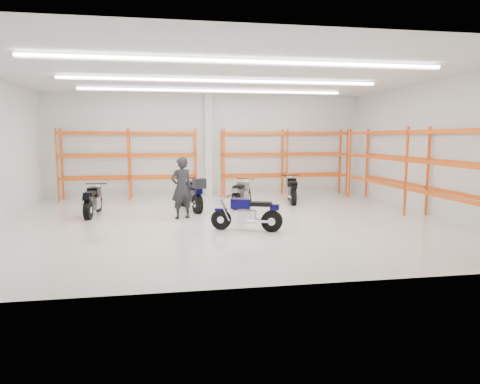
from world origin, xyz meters
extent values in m
plane|color=silver|center=(0.00, 0.00, 0.00)|extent=(14.00, 14.00, 0.00)
cube|color=white|center=(0.00, 6.00, 2.25)|extent=(14.00, 0.02, 4.50)
cube|color=white|center=(0.00, -6.00, 2.25)|extent=(14.00, 0.02, 4.50)
cube|color=white|center=(7.00, 0.00, 2.25)|extent=(0.02, 12.00, 4.50)
cube|color=white|center=(0.00, 0.00, 4.50)|extent=(14.00, 12.00, 0.02)
cube|color=white|center=(0.00, -3.00, 4.40)|extent=(10.00, 0.22, 0.10)
cube|color=white|center=(0.00, 0.50, 4.40)|extent=(10.00, 0.22, 0.10)
cube|color=white|center=(0.00, 3.50, 4.40)|extent=(10.00, 0.22, 0.10)
cylinder|color=black|center=(-0.32, -1.16, 0.29)|extent=(0.59, 0.31, 0.59)
cylinder|color=black|center=(1.05, -1.67, 0.30)|extent=(0.63, 0.38, 0.61)
cylinder|color=silver|center=(-0.32, -1.16, 0.29)|extent=(0.23, 0.20, 0.20)
cylinder|color=silver|center=(1.05, -1.67, 0.30)|extent=(0.27, 0.26, 0.21)
cube|color=#0A073D|center=(-0.32, -1.16, 0.59)|extent=(0.38, 0.26, 0.06)
cube|color=#B7B7BC|center=(0.39, -1.43, 0.41)|extent=(0.60, 0.51, 0.37)
cube|color=#A5A5AA|center=(0.74, -1.56, 0.31)|extent=(0.68, 0.35, 0.08)
cube|color=#0A073D|center=(0.23, -1.37, 0.78)|extent=(0.63, 0.50, 0.27)
cube|color=black|center=(0.74, -1.56, 0.78)|extent=(0.71, 0.50, 0.12)
cube|color=#0A073D|center=(1.12, -1.70, 0.70)|extent=(0.31, 0.29, 0.16)
cylinder|color=black|center=(-0.08, -1.25, 1.00)|extent=(0.27, 0.65, 0.04)
sphere|color=silver|center=(-0.36, -1.15, 0.84)|extent=(0.19, 0.19, 0.19)
cylinder|color=silver|center=(0.72, -1.72, 0.31)|extent=(0.72, 0.34, 0.09)
cylinder|color=black|center=(-4.26, 2.53, 0.30)|extent=(0.16, 0.61, 0.61)
cylinder|color=black|center=(-4.36, 1.02, 0.31)|extent=(0.22, 0.64, 0.63)
cylinder|color=silver|center=(-4.26, 2.53, 0.30)|extent=(0.15, 0.21, 0.20)
cylinder|color=silver|center=(-4.36, 1.02, 0.31)|extent=(0.22, 0.24, 0.22)
cube|color=black|center=(-4.26, 2.53, 0.61)|extent=(0.18, 0.37, 0.06)
cube|color=#B7B7BC|center=(-4.31, 1.74, 0.42)|extent=(0.40, 0.55, 0.38)
cube|color=#A5A5AA|center=(-4.34, 1.36, 0.32)|extent=(0.17, 0.71, 0.08)
cube|color=black|center=(-4.30, 1.92, 0.81)|extent=(0.38, 0.59, 0.28)
cube|color=black|center=(-4.34, 1.36, 0.81)|extent=(0.35, 0.69, 0.12)
cube|color=black|center=(-4.36, 0.94, 0.73)|extent=(0.24, 0.28, 0.16)
cylinder|color=black|center=(-4.27, 2.27, 1.03)|extent=(0.71, 0.08, 0.04)
sphere|color=silver|center=(-4.25, 2.57, 0.87)|extent=(0.19, 0.19, 0.19)
cylinder|color=silver|center=(-4.50, 1.33, 0.32)|extent=(0.14, 0.76, 0.09)
cylinder|color=black|center=(-1.23, 3.16, 0.33)|extent=(0.30, 0.67, 0.66)
cylinder|color=black|center=(-0.81, 1.57, 0.34)|extent=(0.37, 0.71, 0.68)
cylinder|color=silver|center=(-1.23, 3.16, 0.33)|extent=(0.21, 0.25, 0.22)
cylinder|color=silver|center=(-0.81, 1.57, 0.34)|extent=(0.27, 0.29, 0.24)
cube|color=#040438|center=(-1.23, 3.16, 0.66)|extent=(0.26, 0.42, 0.07)
cube|color=#B7B7BC|center=(-1.01, 2.33, 0.46)|extent=(0.53, 0.65, 0.42)
cube|color=#A5A5AA|center=(-0.90, 1.93, 0.35)|extent=(0.33, 0.78, 0.09)
cube|color=#040438|center=(-1.06, 2.53, 0.88)|extent=(0.52, 0.69, 0.31)
cube|color=black|center=(-0.90, 1.93, 0.88)|extent=(0.51, 0.79, 0.13)
cube|color=#040438|center=(-0.78, 1.48, 0.79)|extent=(0.31, 0.34, 0.18)
cylinder|color=black|center=(-1.16, 2.89, 1.12)|extent=(0.75, 0.24, 0.04)
sphere|color=silver|center=(-1.24, 3.21, 0.95)|extent=(0.21, 0.21, 0.21)
cylinder|color=silver|center=(-1.06, 1.84, 0.35)|extent=(0.31, 0.82, 0.10)
cube|color=black|center=(-0.75, 1.36, 1.08)|extent=(0.47, 0.50, 0.33)
cylinder|color=black|center=(1.32, 3.49, 0.30)|extent=(0.38, 0.59, 0.60)
cylinder|color=black|center=(0.64, 2.16, 0.31)|extent=(0.44, 0.63, 0.62)
cylinder|color=silver|center=(1.32, 3.49, 0.30)|extent=(0.22, 0.24, 0.20)
cylinder|color=silver|center=(0.64, 2.16, 0.31)|extent=(0.28, 0.29, 0.22)
cube|color=gray|center=(1.32, 3.49, 0.60)|extent=(0.30, 0.39, 0.06)
cube|color=#B7B7BC|center=(0.97, 2.80, 0.42)|extent=(0.56, 0.63, 0.38)
cube|color=#A5A5AA|center=(0.79, 2.47, 0.32)|extent=(0.42, 0.68, 0.08)
cube|color=gray|center=(1.05, 2.96, 0.80)|extent=(0.56, 0.65, 0.28)
cube|color=black|center=(0.79, 2.47, 0.80)|extent=(0.57, 0.72, 0.12)
cube|color=gray|center=(0.60, 2.09, 0.72)|extent=(0.31, 0.33, 0.16)
cylinder|color=black|center=(1.20, 3.26, 1.02)|extent=(0.64, 0.35, 0.04)
sphere|color=silver|center=(1.34, 3.53, 0.86)|extent=(0.19, 0.19, 0.19)
cylinder|color=silver|center=(0.63, 2.50, 0.32)|extent=(0.42, 0.71, 0.09)
cylinder|color=black|center=(3.30, 4.32, 0.31)|extent=(0.23, 0.64, 0.62)
cylinder|color=black|center=(3.03, 2.78, 0.32)|extent=(0.30, 0.67, 0.64)
cylinder|color=silver|center=(3.30, 4.32, 0.31)|extent=(0.18, 0.23, 0.21)
cylinder|color=silver|center=(3.03, 2.78, 0.32)|extent=(0.25, 0.26, 0.23)
cube|color=black|center=(3.30, 4.32, 0.62)|extent=(0.22, 0.40, 0.06)
cube|color=#B7B7BC|center=(3.16, 3.52, 0.44)|extent=(0.46, 0.60, 0.39)
cube|color=#A5A5AA|center=(3.09, 3.13, 0.33)|extent=(0.25, 0.74, 0.08)
cube|color=black|center=(3.19, 3.71, 0.83)|extent=(0.45, 0.64, 0.29)
cube|color=black|center=(3.09, 3.13, 0.83)|extent=(0.43, 0.73, 0.12)
cube|color=black|center=(3.01, 2.70, 0.75)|extent=(0.27, 0.31, 0.17)
cylinder|color=black|center=(3.26, 4.05, 1.06)|extent=(0.72, 0.17, 0.04)
sphere|color=silver|center=(3.31, 4.36, 0.89)|extent=(0.20, 0.20, 0.20)
cylinder|color=silver|center=(2.92, 3.12, 0.33)|extent=(0.23, 0.78, 0.09)
imported|color=black|center=(-1.37, 0.74, 1.01)|extent=(0.86, 0.73, 2.01)
cube|color=white|center=(0.00, 5.82, 2.25)|extent=(0.32, 0.32, 4.50)
cube|color=#DF510B|center=(-6.20, 5.88, 1.50)|extent=(0.07, 0.07, 3.00)
cube|color=#DF510B|center=(-6.20, 5.08, 1.50)|extent=(0.07, 0.07, 3.00)
cube|color=#DF510B|center=(-3.40, 5.88, 1.50)|extent=(0.07, 0.07, 3.00)
cube|color=#DF510B|center=(-3.40, 5.08, 1.50)|extent=(0.07, 0.07, 3.00)
cube|color=#DF510B|center=(-0.60, 5.88, 1.50)|extent=(0.07, 0.07, 3.00)
cube|color=#DF510B|center=(-0.60, 5.08, 1.50)|extent=(0.07, 0.07, 3.00)
cube|color=#DF510B|center=(-3.40, 5.88, 0.94)|extent=(5.60, 0.07, 0.12)
cube|color=#DF510B|center=(-3.40, 5.08, 0.94)|extent=(5.60, 0.07, 0.12)
cube|color=#DF510B|center=(-3.40, 5.88, 1.88)|extent=(5.60, 0.07, 0.12)
cube|color=#DF510B|center=(-3.40, 5.08, 1.88)|extent=(5.60, 0.07, 0.12)
cube|color=#DF510B|center=(-3.40, 5.88, 2.81)|extent=(5.60, 0.07, 0.12)
cube|color=#DF510B|center=(-3.40, 5.08, 2.81)|extent=(5.60, 0.07, 0.12)
cube|color=#DF510B|center=(0.60, 5.88, 1.50)|extent=(0.07, 0.07, 3.00)
cube|color=#DF510B|center=(0.60, 5.08, 1.50)|extent=(0.07, 0.07, 3.00)
cube|color=#DF510B|center=(3.40, 5.88, 1.50)|extent=(0.07, 0.07, 3.00)
cube|color=#DF510B|center=(3.40, 5.08, 1.50)|extent=(0.07, 0.07, 3.00)
cube|color=#DF510B|center=(6.20, 5.88, 1.50)|extent=(0.07, 0.07, 3.00)
cube|color=#DF510B|center=(6.20, 5.08, 1.50)|extent=(0.07, 0.07, 3.00)
cube|color=#DF510B|center=(3.40, 5.88, 0.94)|extent=(5.60, 0.07, 0.12)
cube|color=#DF510B|center=(3.40, 5.08, 0.94)|extent=(5.60, 0.07, 0.12)
cube|color=#DF510B|center=(3.40, 5.88, 1.88)|extent=(5.60, 0.07, 0.12)
cube|color=#DF510B|center=(3.40, 5.08, 1.88)|extent=(5.60, 0.07, 0.12)
cube|color=#DF510B|center=(3.40, 5.88, 2.81)|extent=(5.60, 0.07, 0.12)
cube|color=#DF510B|center=(3.40, 5.08, 2.81)|extent=(5.60, 0.07, 0.12)
cube|color=#DF510B|center=(6.88, 0.00, 1.50)|extent=(0.07, 0.07, 3.00)
cube|color=#DF510B|center=(6.08, 0.00, 1.50)|extent=(0.07, 0.07, 3.00)
cube|color=#DF510B|center=(6.88, 4.50, 1.50)|extent=(0.07, 0.07, 3.00)
cube|color=#DF510B|center=(6.08, 4.50, 1.50)|extent=(0.07, 0.07, 3.00)
cube|color=#DF510B|center=(6.88, 0.00, 0.94)|extent=(0.07, 9.00, 0.12)
cube|color=#DF510B|center=(6.08, 0.00, 0.94)|extent=(0.07, 9.00, 0.12)
cube|color=#DF510B|center=(6.88, 0.00, 1.88)|extent=(0.07, 9.00, 0.12)
cube|color=#DF510B|center=(6.08, 0.00, 1.88)|extent=(0.07, 9.00, 0.12)
cube|color=#DF510B|center=(6.88, 0.00, 2.81)|extent=(0.07, 9.00, 0.12)
cube|color=#DF510B|center=(6.08, 0.00, 2.81)|extent=(0.07, 9.00, 0.12)
camera|label=1|loc=(-1.81, -13.15, 2.65)|focal=32.00mm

